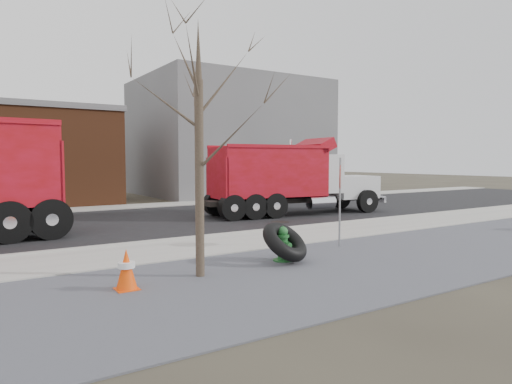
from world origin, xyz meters
TOP-DOWN VIEW (x-y plane):
  - ground at (0.00, 0.00)m, footprint 120.00×120.00m
  - gravel_verge at (0.00, -3.50)m, footprint 60.00×5.00m
  - sidewalk at (0.00, 0.25)m, footprint 60.00×2.50m
  - curb at (0.00, 1.55)m, footprint 60.00×0.15m
  - road at (0.00, 6.30)m, footprint 60.00×9.40m
  - far_sidewalk at (0.00, 12.00)m, footprint 60.00×2.00m
  - building_grey at (9.00, 18.00)m, footprint 12.00×10.00m
  - bare_tree at (-3.20, -2.60)m, footprint 3.20×3.20m
  - fire_hydrant at (-0.94, -2.37)m, footprint 0.48×0.47m
  - truck_tire at (-1.00, -2.53)m, footprint 1.51×1.48m
  - stop_sign at (1.43, -1.76)m, footprint 0.50×0.49m
  - traffic_cone_near at (-4.76, -2.75)m, footprint 0.41×0.41m
  - dump_truck_red_a at (4.83, 5.09)m, footprint 8.34×3.17m

SIDE VIEW (x-z plane):
  - ground at x=0.00m, z-range 0.00..0.00m
  - road at x=0.00m, z-range 0.00..0.02m
  - gravel_verge at x=0.00m, z-range 0.00..0.03m
  - sidewalk at x=0.00m, z-range 0.00..0.06m
  - far_sidewalk at x=0.00m, z-range 0.00..0.06m
  - curb at x=0.00m, z-range 0.00..0.11m
  - fire_hydrant at x=-0.94m, z-range -0.04..0.82m
  - traffic_cone_near at x=-4.76m, z-range 0.00..0.78m
  - truck_tire at x=-1.00m, z-range 0.02..1.01m
  - dump_truck_red_a at x=4.83m, z-range 0.03..3.37m
  - stop_sign at x=1.43m, z-range 0.47..2.94m
  - bare_tree at x=-3.20m, z-range 0.70..5.90m
  - building_grey at x=9.00m, z-range 0.00..8.00m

